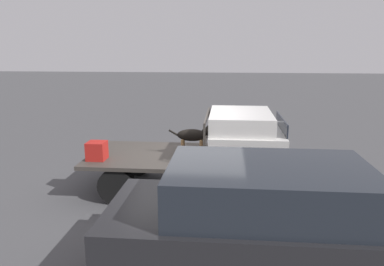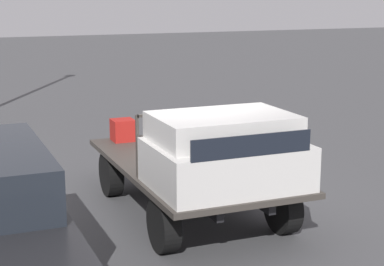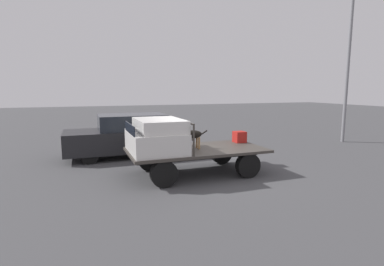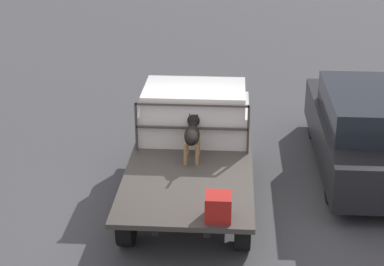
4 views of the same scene
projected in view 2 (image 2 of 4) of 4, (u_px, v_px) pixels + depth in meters
ground_plane at (190, 212)px, 9.91m from camera, size 80.00×80.00×0.00m
flatbed_truck at (190, 175)px, 9.78m from camera, size 4.15×2.10×0.79m
truck_cab at (225, 152)px, 8.52m from camera, size 1.49×1.98×0.95m
truck_headboard at (202, 130)px, 9.19m from camera, size 0.04×1.98×0.89m
dog at (194, 137)px, 9.42m from camera, size 1.04×0.26×0.71m
cargo_crate at (123, 130)px, 11.11m from camera, size 0.37×0.37×0.37m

